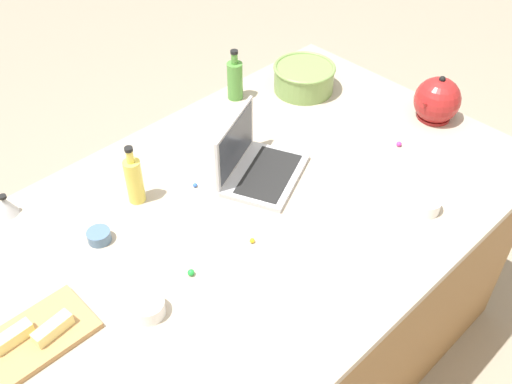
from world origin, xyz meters
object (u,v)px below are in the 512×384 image
ramekin_wide (99,236)px  butter_stick_right (52,327)px  ramekin_small (426,205)px  cutting_board (35,338)px  kitchen_timer (6,205)px  bottle_olive (235,79)px  kettle (437,101)px  mixing_bowl_large (304,77)px  bottle_oil (134,180)px  butter_stick_left (12,337)px  ramekin_medium (148,308)px  laptop (256,164)px

ramekin_wide → butter_stick_right: bearing=37.3°
butter_stick_right → ramekin_small: 1.20m
cutting_board → kitchen_timer: size_ratio=4.00×
kitchen_timer → butter_stick_right: bearing=75.8°
butter_stick_right → ramekin_small: (-1.12, 0.42, -0.01)m
bottle_olive → kettle: bottle_olive is taller
mixing_bowl_large → bottle_oil: bearing=4.6°
butter_stick_left → ramekin_medium: butter_stick_left is taller
kitchen_timer → kettle: bearing=155.6°
ramekin_small → ramekin_medium: (0.90, -0.30, 0.00)m
kitchen_timer → ramekin_wide: bearing=115.3°
ramekin_wide → kitchen_timer: (0.15, -0.31, 0.02)m
kettle → ramekin_small: size_ratio=2.34×
bottle_olive → butter_stick_right: bearing=24.4°
bottle_olive → ramekin_small: size_ratio=2.36×
butter_stick_left → butter_stick_right: same height
bottle_olive → ramekin_medium: bottle_olive is taller
butter_stick_right → kitchen_timer: 0.54m
ramekin_small → ramekin_wide: (0.84, -0.63, -0.00)m
bottle_olive → kettle: size_ratio=1.01×
bottle_oil → cutting_board: bottle_oil is taller
mixing_bowl_large → ramekin_wide: bearing=7.5°
laptop → butter_stick_right: laptop is taller
laptop → butter_stick_right: (0.85, 0.10, -0.01)m
ramekin_wide → kitchen_timer: size_ratio=0.95×
cutting_board → butter_stick_right: butter_stick_right is taller
laptop → kitchen_timer: size_ratio=4.84×
cutting_board → butter_stick_left: size_ratio=2.80×
bottle_oil → butter_stick_right: bottle_oil is taller
ramekin_small → kitchen_timer: bearing=-43.6°
mixing_bowl_large → ramekin_wide: (1.10, 0.14, -0.04)m
kettle → cutting_board: 1.65m
kettle → butter_stick_left: kettle is taller
bottle_oil → kitchen_timer: bottle_oil is taller
butter_stick_right → kettle: bearing=175.0°
butter_stick_left → butter_stick_right: (-0.09, 0.04, 0.00)m
ramekin_small → kitchen_timer: 1.37m
bottle_olive → ramekin_small: (0.01, 0.93, -0.06)m
bottle_oil → kitchen_timer: (0.34, -0.24, -0.05)m
bottle_oil → butter_stick_right: (0.47, 0.29, -0.05)m
mixing_bowl_large → butter_stick_right: mixing_bowl_large is taller
bottle_olive → ramekin_small: 0.93m
mixing_bowl_large → kettle: bearing=113.7°
kitchen_timer → butter_stick_left: bearing=65.1°
kitchen_timer → bottle_oil: bearing=144.9°
kettle → ramekin_medium: kettle is taller
cutting_board → butter_stick_left: bearing=-26.9°
bottle_olive → bottle_oil: size_ratio=0.98×
mixing_bowl_large → butter_stick_left: bearing=12.0°
mixing_bowl_large → butter_stick_left: 1.50m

